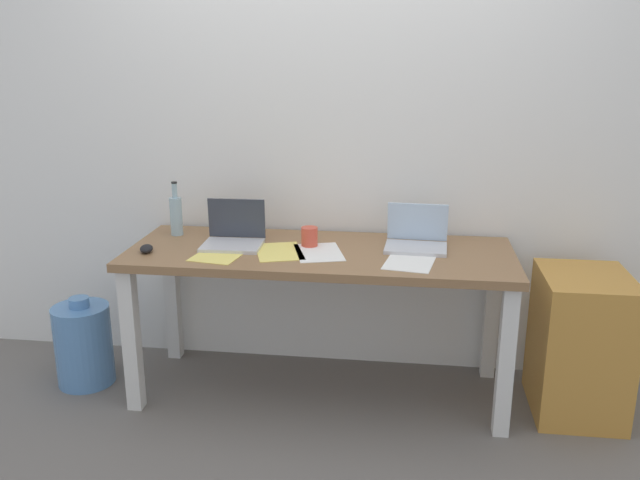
# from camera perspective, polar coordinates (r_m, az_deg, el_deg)

# --- Properties ---
(ground_plane) EXTENTS (8.00, 8.00, 0.00)m
(ground_plane) POSITION_cam_1_polar(r_m,az_deg,el_deg) (3.48, -0.00, -12.73)
(ground_plane) COLOR slate
(back_wall) EXTENTS (5.20, 0.08, 2.60)m
(back_wall) POSITION_cam_1_polar(r_m,az_deg,el_deg) (3.47, 0.89, 9.83)
(back_wall) COLOR white
(back_wall) RESTS_ON ground
(desk) EXTENTS (1.84, 0.68, 0.75)m
(desk) POSITION_cam_1_polar(r_m,az_deg,el_deg) (3.22, -0.00, -2.58)
(desk) COLOR olive
(desk) RESTS_ON ground
(laptop_left) EXTENTS (0.29, 0.24, 0.22)m
(laptop_left) POSITION_cam_1_polar(r_m,az_deg,el_deg) (3.28, -7.41, 0.31)
(laptop_left) COLOR silver
(laptop_left) RESTS_ON desk
(laptop_right) EXTENTS (0.30, 0.24, 0.20)m
(laptop_right) POSITION_cam_1_polar(r_m,az_deg,el_deg) (3.24, 8.25, 0.07)
(laptop_right) COLOR silver
(laptop_right) RESTS_ON desk
(beer_bottle) EXTENTS (0.06, 0.06, 0.28)m
(beer_bottle) POSITION_cam_1_polar(r_m,az_deg,el_deg) (3.49, -12.23, 2.15)
(beer_bottle) COLOR #99B7C1
(beer_bottle) RESTS_ON desk
(computer_mouse) EXTENTS (0.09, 0.11, 0.03)m
(computer_mouse) POSITION_cam_1_polar(r_m,az_deg,el_deg) (3.26, -14.65, -0.72)
(computer_mouse) COLOR black
(computer_mouse) RESTS_ON desk
(coffee_mug) EXTENTS (0.08, 0.08, 0.09)m
(coffee_mug) POSITION_cam_1_polar(r_m,az_deg,el_deg) (3.24, -0.91, 0.28)
(coffee_mug) COLOR #D84C38
(coffee_mug) RESTS_ON desk
(paper_yellow_folder) EXTENTS (0.29, 0.35, 0.00)m
(paper_yellow_folder) POSITION_cam_1_polar(r_m,az_deg,el_deg) (3.16, -3.52, -1.00)
(paper_yellow_folder) COLOR #F4E06B
(paper_yellow_folder) RESTS_ON desk
(paper_sheet_front_right) EXTENTS (0.26, 0.33, 0.00)m
(paper_sheet_front_right) POSITION_cam_1_polar(r_m,az_deg,el_deg) (3.04, 7.72, -1.82)
(paper_sheet_front_right) COLOR white
(paper_sheet_front_right) RESTS_ON desk
(paper_sheet_center) EXTENTS (0.28, 0.34, 0.00)m
(paper_sheet_center) POSITION_cam_1_polar(r_m,az_deg,el_deg) (3.15, -0.03, -1.07)
(paper_sheet_center) COLOR white
(paper_sheet_center) RESTS_ON desk
(paper_sheet_front_left) EXTENTS (0.26, 0.33, 0.00)m
(paper_sheet_front_left) POSITION_cam_1_polar(r_m,az_deg,el_deg) (3.16, -8.50, -1.16)
(paper_sheet_front_left) COLOR #F4E06B
(paper_sheet_front_left) RESTS_ON desk
(water_cooler_jug) EXTENTS (0.29, 0.29, 0.47)m
(water_cooler_jug) POSITION_cam_1_polar(r_m,az_deg,el_deg) (3.68, -19.59, -8.41)
(water_cooler_jug) COLOR #598CC6
(water_cooler_jug) RESTS_ON ground
(filing_cabinet) EXTENTS (0.40, 0.48, 0.68)m
(filing_cabinet) POSITION_cam_1_polar(r_m,az_deg,el_deg) (3.39, 21.34, -8.31)
(filing_cabinet) COLOR #C68938
(filing_cabinet) RESTS_ON ground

